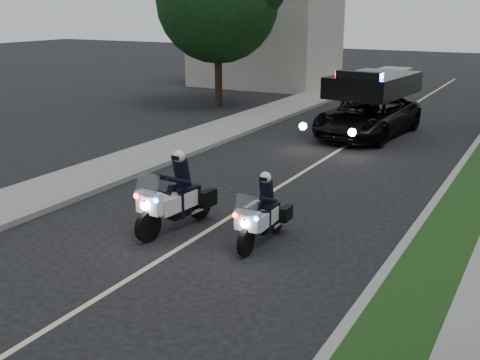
# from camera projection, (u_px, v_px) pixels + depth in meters

# --- Properties ---
(ground) EXTENTS (120.00, 120.00, 0.00)m
(ground) POSITION_uv_depth(u_px,v_px,m) (129.00, 279.00, 10.87)
(ground) COLOR black
(ground) RESTS_ON ground
(curb_right) EXTENTS (0.20, 60.00, 0.15)m
(curb_right) POSITION_uv_depth(u_px,v_px,m) (456.00, 173.00, 17.40)
(curb_right) COLOR gray
(curb_right) RESTS_ON ground
(curb_left) EXTENTS (0.20, 60.00, 0.15)m
(curb_left) POSITION_uv_depth(u_px,v_px,m) (216.00, 144.00, 21.15)
(curb_left) COLOR gray
(curb_left) RESTS_ON ground
(sidewalk_left) EXTENTS (2.00, 60.00, 0.16)m
(sidewalk_left) POSITION_uv_depth(u_px,v_px,m) (190.00, 140.00, 21.65)
(sidewalk_left) COLOR gray
(sidewalk_left) RESTS_ON ground
(building_far) EXTENTS (8.00, 6.00, 7.00)m
(building_far) POSITION_uv_depth(u_px,v_px,m) (266.00, 28.00, 36.37)
(building_far) COLOR #A8A396
(building_far) RESTS_ON ground
(lane_marking) EXTENTS (0.12, 50.00, 0.01)m
(lane_marking) POSITION_uv_depth(u_px,v_px,m) (324.00, 159.00, 19.30)
(lane_marking) COLOR #BFB78C
(lane_marking) RESTS_ON ground
(police_moto_left) EXTENTS (0.98, 2.18, 1.79)m
(police_moto_left) POSITION_uv_depth(u_px,v_px,m) (177.00, 229.00, 13.31)
(police_moto_left) COLOR silver
(police_moto_left) RESTS_ON ground
(police_moto_right) EXTENTS (0.66, 1.81, 1.52)m
(police_moto_right) POSITION_uv_depth(u_px,v_px,m) (262.00, 242.00, 12.54)
(police_moto_right) COLOR silver
(police_moto_right) RESTS_ON ground
(police_suv) EXTENTS (3.14, 5.83, 2.72)m
(police_suv) POSITION_uv_depth(u_px,v_px,m) (367.00, 136.00, 22.80)
(police_suv) COLOR black
(police_suv) RESTS_ON ground
(bicycle) EXTENTS (0.71, 1.72, 0.88)m
(bicycle) POSITION_uv_depth(u_px,v_px,m) (345.00, 113.00, 27.68)
(bicycle) COLOR black
(bicycle) RESTS_ON ground
(cyclist) EXTENTS (0.64, 0.43, 1.73)m
(cyclist) POSITION_uv_depth(u_px,v_px,m) (345.00, 113.00, 27.68)
(cyclist) COLOR black
(cyclist) RESTS_ON ground
(tree_left_near) EXTENTS (7.73, 7.73, 9.74)m
(tree_left_near) POSITION_uv_depth(u_px,v_px,m) (219.00, 106.00, 29.43)
(tree_left_near) COLOR #123714
(tree_left_near) RESTS_ON ground
(tree_left_far) EXTENTS (6.97, 6.97, 9.65)m
(tree_left_far) POSITION_uv_depth(u_px,v_px,m) (271.00, 85.00, 37.16)
(tree_left_far) COLOR #173210
(tree_left_far) RESTS_ON ground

